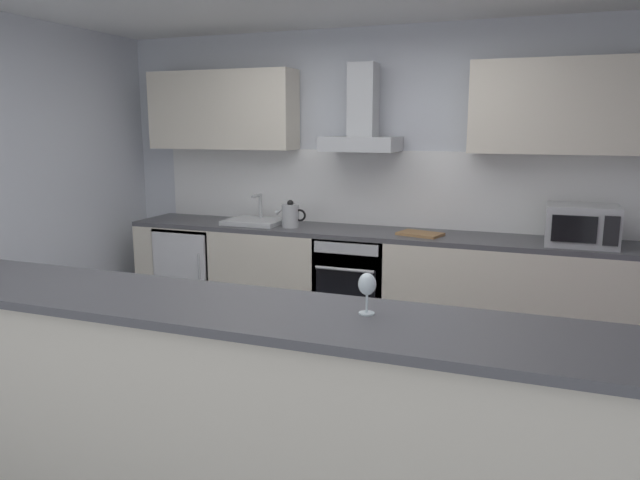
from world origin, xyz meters
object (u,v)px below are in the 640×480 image
(microwave, at_px, (582,226))
(wine_glass, at_px, (367,286))
(sink, at_px, (255,221))
(chopping_board, at_px, (420,234))
(oven, at_px, (356,281))
(refrigerator, at_px, (196,270))
(range_hood, at_px, (362,124))
(kettle, at_px, (291,215))

(microwave, xyz_separation_m, wine_glass, (-0.96, -2.38, 0.06))
(sink, distance_m, chopping_board, 1.51)
(oven, distance_m, wine_glass, 2.61)
(refrigerator, bearing_deg, range_hood, 4.78)
(microwave, height_order, wine_glass, microwave)
(kettle, distance_m, wine_glass, 2.74)
(oven, bearing_deg, range_hood, 90.00)
(refrigerator, height_order, microwave, microwave)
(wine_glass, bearing_deg, range_hood, 107.13)
(chopping_board, bearing_deg, kettle, -179.50)
(microwave, bearing_deg, kettle, -179.86)
(sink, bearing_deg, kettle, -6.85)
(oven, height_order, chopping_board, chopping_board)
(chopping_board, bearing_deg, oven, 177.52)
(microwave, height_order, chopping_board, microwave)
(sink, relative_size, wine_glass, 2.81)
(kettle, relative_size, range_hood, 0.40)
(chopping_board, bearing_deg, microwave, -0.20)
(refrigerator, distance_m, chopping_board, 2.18)
(range_hood, relative_size, chopping_board, 2.12)
(range_hood, distance_m, wine_glass, 2.74)
(sink, bearing_deg, chopping_board, -1.32)
(oven, height_order, range_hood, range_hood)
(kettle, height_order, chopping_board, kettle)
(microwave, height_order, range_hood, range_hood)
(sink, height_order, wine_glass, wine_glass)
(microwave, distance_m, sink, 2.70)
(oven, height_order, wine_glass, wine_glass)
(microwave, xyz_separation_m, range_hood, (-1.74, 0.16, 0.74))
(microwave, relative_size, kettle, 1.73)
(microwave, distance_m, kettle, 2.33)
(oven, bearing_deg, kettle, -176.73)
(microwave, xyz_separation_m, kettle, (-2.33, -0.01, -0.04))
(microwave, relative_size, sink, 1.00)
(oven, xyz_separation_m, refrigerator, (-1.58, -0.00, -0.03))
(microwave, bearing_deg, range_hood, 174.82)
(chopping_board, bearing_deg, wine_glass, -84.36)
(oven, height_order, microwave, microwave)
(sink, relative_size, chopping_board, 1.47)
(refrigerator, distance_m, sink, 0.80)
(sink, distance_m, range_hood, 1.29)
(oven, relative_size, sink, 1.60)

